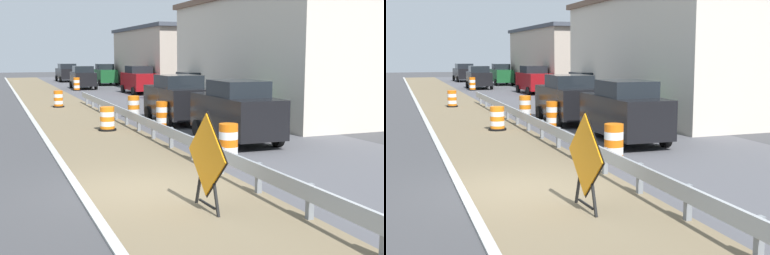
% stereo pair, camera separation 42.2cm
% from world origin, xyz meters
% --- Properties ---
extents(ground_plane, '(160.00, 160.00, 0.00)m').
position_xyz_m(ground_plane, '(0.00, 0.00, 0.00)').
color(ground_plane, '#3D3D3F').
extents(median_dirt_strip, '(3.85, 120.00, 0.01)m').
position_xyz_m(median_dirt_strip, '(0.72, 0.00, 0.00)').
color(median_dirt_strip, '#706047').
rests_on(median_dirt_strip, ground).
extents(far_lane_asphalt, '(6.89, 120.00, 0.00)m').
position_xyz_m(far_lane_asphalt, '(6.09, 0.00, 0.00)').
color(far_lane_asphalt, '#4C4C51').
rests_on(far_lane_asphalt, ground).
extents(curb_near_edge, '(0.20, 120.00, 0.11)m').
position_xyz_m(curb_near_edge, '(-1.30, 0.00, 0.00)').
color(curb_near_edge, '#ADADA8').
rests_on(curb_near_edge, ground).
extents(guardrail_median, '(0.18, 46.21, 0.71)m').
position_xyz_m(guardrail_median, '(2.41, -1.22, 0.52)').
color(guardrail_median, '#999EA3').
rests_on(guardrail_median, ground).
extents(warning_sign_diamond, '(0.12, 1.77, 2.03)m').
position_xyz_m(warning_sign_diamond, '(0.88, -1.96, 1.07)').
color(warning_sign_diamond, black).
rests_on(warning_sign_diamond, ground).
extents(traffic_barrel_nearest, '(0.70, 0.70, 1.12)m').
position_xyz_m(traffic_barrel_nearest, '(3.32, 2.12, 0.51)').
color(traffic_barrel_nearest, orange).
rests_on(traffic_barrel_nearest, ground).
extents(traffic_barrel_close, '(0.67, 0.67, 1.13)m').
position_xyz_m(traffic_barrel_close, '(3.68, 9.38, 0.51)').
color(traffic_barrel_close, orange).
rests_on(traffic_barrel_close, ground).
extents(traffic_barrel_mid, '(0.73, 0.73, 0.98)m').
position_xyz_m(traffic_barrel_mid, '(1.32, 9.46, 0.44)').
color(traffic_barrel_mid, orange).
rests_on(traffic_barrel_mid, ground).
extents(traffic_barrel_far, '(0.71, 0.71, 1.09)m').
position_xyz_m(traffic_barrel_far, '(3.41, 13.09, 0.49)').
color(traffic_barrel_far, orange).
rests_on(traffic_barrel_far, ground).
extents(traffic_barrel_farther, '(0.66, 0.66, 0.98)m').
position_xyz_m(traffic_barrel_farther, '(0.60, 19.64, 0.44)').
color(traffic_barrel_farther, orange).
rests_on(traffic_barrel_farther, ground).
extents(traffic_barrel_farthest, '(0.64, 0.64, 1.13)m').
position_xyz_m(traffic_barrel_farthest, '(3.77, 33.13, 0.51)').
color(traffic_barrel_farthest, orange).
rests_on(traffic_barrel_farthest, ground).
extents(car_lead_near_lane, '(2.24, 4.68, 2.03)m').
position_xyz_m(car_lead_near_lane, '(5.04, 48.16, 1.02)').
color(car_lead_near_lane, black).
rests_on(car_lead_near_lane, ground).
extents(car_trailing_near_lane, '(2.22, 4.47, 2.19)m').
position_xyz_m(car_trailing_near_lane, '(7.90, 28.01, 1.09)').
color(car_trailing_near_lane, maroon).
rests_on(car_trailing_near_lane, ground).
extents(car_lead_far_lane, '(2.15, 4.53, 2.19)m').
position_xyz_m(car_lead_far_lane, '(4.86, 10.78, 1.09)').
color(car_lead_far_lane, black).
rests_on(car_lead_far_lane, ground).
extents(car_mid_far_lane, '(2.05, 4.07, 2.09)m').
position_xyz_m(car_mid_far_lane, '(7.86, 16.05, 1.04)').
color(car_mid_far_lane, silver).
rests_on(car_mid_far_lane, ground).
extents(car_trailing_far_lane, '(2.13, 4.17, 2.05)m').
position_xyz_m(car_trailing_far_lane, '(4.66, 35.13, 1.03)').
color(car_trailing_far_lane, black).
rests_on(car_trailing_far_lane, ground).
extents(car_distant_a, '(2.00, 4.58, 2.12)m').
position_xyz_m(car_distant_a, '(7.76, 40.36, 1.06)').
color(car_distant_a, '#195128').
rests_on(car_distant_a, ground).
extents(car_distant_b, '(2.06, 4.59, 2.21)m').
position_xyz_m(car_distant_b, '(5.05, 5.16, 1.10)').
color(car_distant_b, black).
rests_on(car_distant_b, ground).
extents(roadside_shop_near, '(9.35, 14.63, 6.12)m').
position_xyz_m(roadside_shop_near, '(12.38, 12.12, 3.07)').
color(roadside_shop_near, beige).
rests_on(roadside_shop_near, ground).
extents(roadside_shop_far, '(8.07, 15.98, 5.52)m').
position_xyz_m(roadside_shop_far, '(12.84, 33.68, 2.77)').
color(roadside_shop_far, '#AD9E8E').
rests_on(roadside_shop_far, ground).
extents(utility_pole_near, '(0.24, 1.80, 7.61)m').
position_xyz_m(utility_pole_near, '(9.90, 11.00, 3.96)').
color(utility_pole_near, brown).
rests_on(utility_pole_near, ground).
extents(bush_roadside, '(2.11, 2.11, 1.35)m').
position_xyz_m(bush_roadside, '(7.00, 8.10, 0.68)').
color(bush_roadside, '#1E4C23').
rests_on(bush_roadside, ground).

